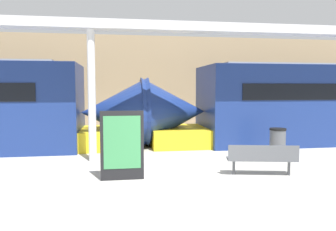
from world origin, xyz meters
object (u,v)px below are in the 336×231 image
Objects in this scene: train_left at (329,105)px; support_column_near at (92,96)px; bench_near at (262,157)px; poster_board at (122,145)px; trash_bin at (278,143)px.

support_column_near is at bearing -165.86° from train_left.
train_left reaches higher than bench_near.
poster_board is at bearing -151.89° from train_left.
bench_near is at bearing -2.49° from poster_board.
bench_near is at bearing -137.13° from train_left.
bench_near is 5.21m from support_column_near.
train_left is at bearing 54.70° from bench_near.
trash_bin is 5.33m from poster_board.
trash_bin is 6.04m from support_column_near.
support_column_near is (-0.86, 2.23, 1.13)m from poster_board.
support_column_near is (-4.38, 2.38, 1.50)m from bench_near.
support_column_near is (-5.84, 0.36, 1.51)m from trash_bin.
train_left is 8.67× the size of bench_near.
poster_board is at bearing -159.37° from trash_bin.
poster_board is (-4.98, -1.87, 0.38)m from trash_bin.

